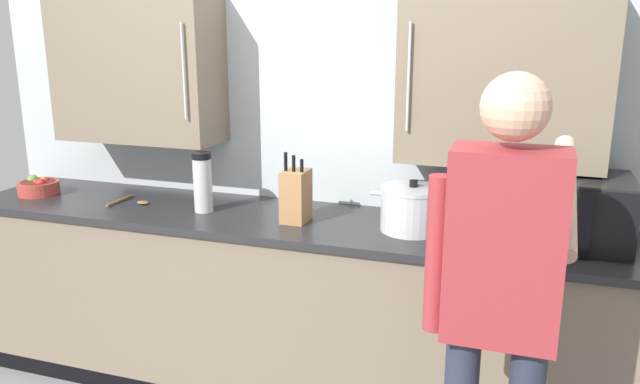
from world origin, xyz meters
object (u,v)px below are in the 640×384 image
object	(u,v)px
microwave_oven	(547,208)
fruit_bowl	(39,186)
wooden_spoon	(132,201)
thermos_flask	(203,182)
knife_block	(296,195)
stock_pot	(413,209)
person_figure	(501,293)

from	to	relation	value
microwave_oven	fruit_bowl	size ratio (longest dim) A/B	2.77
microwave_oven	wooden_spoon	bearing A→B (deg)	-178.13
thermos_flask	fruit_bowl	size ratio (longest dim) A/B	1.36
knife_block	stock_pot	bearing A→B (deg)	4.02
thermos_flask	fruit_bowl	distance (m)	1.00
stock_pot	person_figure	bearing A→B (deg)	-61.46
knife_block	person_figure	size ratio (longest dim) A/B	0.20
person_figure	fruit_bowl	bearing A→B (deg)	163.10
thermos_flask	person_figure	bearing A→B (deg)	-27.10
knife_block	wooden_spoon	distance (m)	0.91
thermos_flask	person_figure	size ratio (longest dim) A/B	0.17
thermos_flask	stock_pot	bearing A→B (deg)	1.85
microwave_oven	knife_block	distance (m)	1.09
microwave_oven	knife_block	xyz separation A→B (m)	(-1.09, -0.08, -0.02)
microwave_oven	stock_pot	xyz separation A→B (m)	(-0.56, -0.04, -0.04)
thermos_flask	stock_pot	world-z (taller)	thermos_flask
wooden_spoon	person_figure	xyz separation A→B (m)	(1.85, -0.74, 0.07)
fruit_bowl	stock_pot	bearing A→B (deg)	0.78
thermos_flask	stock_pot	xyz separation A→B (m)	(1.01, 0.03, -0.05)
person_figure	knife_block	bearing A→B (deg)	142.54
microwave_oven	wooden_spoon	distance (m)	1.99
knife_block	fruit_bowl	distance (m)	1.48
knife_block	fruit_bowl	bearing A→B (deg)	179.61
microwave_oven	fruit_bowl	xyz separation A→B (m)	(-2.56, -0.07, -0.10)
knife_block	thermos_flask	bearing A→B (deg)	179.44
fruit_bowl	person_figure	bearing A→B (deg)	-16.90
wooden_spoon	person_figure	bearing A→B (deg)	-21.89
wooden_spoon	person_figure	world-z (taller)	person_figure
wooden_spoon	person_figure	distance (m)	1.99
microwave_oven	person_figure	size ratio (longest dim) A/B	0.35
wooden_spoon	fruit_bowl	xyz separation A→B (m)	(-0.58, -0.01, 0.03)
knife_block	stock_pot	world-z (taller)	knife_block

